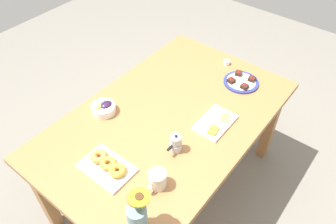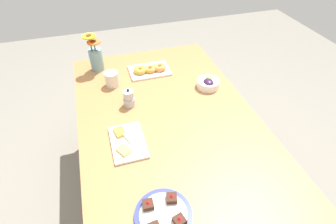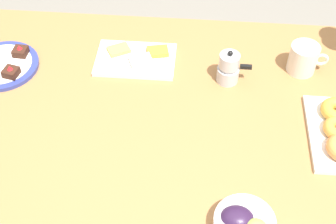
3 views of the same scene
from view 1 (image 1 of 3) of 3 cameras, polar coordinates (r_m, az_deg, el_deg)
ground_plane at (r=2.56m, az=-0.00°, el=-12.54°), size 6.00×6.00×0.00m
dining_table at (r=2.04m, az=-0.00°, el=-2.51°), size 1.60×1.00×0.74m
coffee_mug at (r=1.64m, az=-1.87°, el=-11.64°), size 0.13×0.09×0.10m
grape_bowl at (r=2.03m, az=-11.14°, el=0.67°), size 0.15×0.15×0.07m
cheese_platter at (r=1.95m, az=8.21°, el=-1.86°), size 0.26×0.17×0.03m
croissant_platter at (r=1.75m, az=-10.51°, el=-9.11°), size 0.19×0.28×0.05m
jam_cup_honey at (r=2.42m, az=10.18°, el=8.54°), size 0.05×0.05×0.03m
dessert_plate at (r=2.27m, az=12.61°, el=5.17°), size 0.24×0.24×0.05m
flower_vase at (r=1.49m, az=-5.35°, el=-17.68°), size 0.11×0.11×0.27m
moka_pot at (r=1.78m, az=1.35°, el=-5.52°), size 0.11×0.07×0.12m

